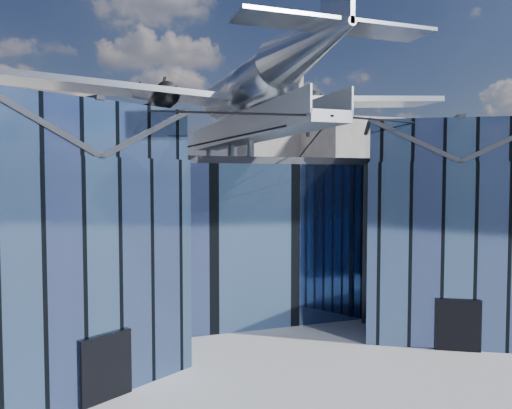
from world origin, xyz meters
name	(u,v)px	position (x,y,z in m)	size (l,w,h in m)	color
ground_plane	(268,341)	(0.00, 0.00, 0.00)	(120.00, 120.00, 0.00)	gray
museum	(236,228)	(0.00, 5.82, 5.54)	(32.88, 24.50, 17.60)	#445C8A
bg_towers	(158,169)	(1.45, 50.49, 10.01)	(77.00, 24.50, 26.00)	gray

